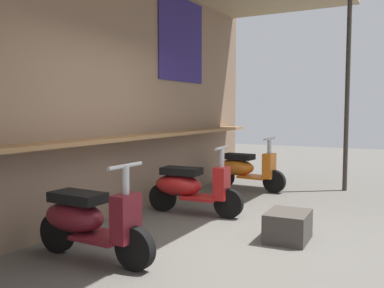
{
  "coord_description": "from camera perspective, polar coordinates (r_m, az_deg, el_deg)",
  "views": [
    {
      "loc": [
        -4.11,
        -1.74,
        1.45
      ],
      "look_at": [
        1.24,
        1.17,
        0.96
      ],
      "focal_mm": 39.56,
      "sensor_mm": 36.0,
      "label": 1
    }
  ],
  "objects": [
    {
      "name": "scooter_orange",
      "position": [
        7.8,
        7.07,
        -3.29
      ],
      "size": [
        0.49,
        1.4,
        0.97
      ],
      "rotation": [
        0.0,
        0.0,
        -1.64
      ],
      "color": "orange",
      "rests_on": "ground_plane"
    },
    {
      "name": "merchandise_crate",
      "position": [
        4.92,
        12.8,
        -10.75
      ],
      "size": [
        0.58,
        0.47,
        0.32
      ],
      "primitive_type": "cube",
      "rotation": [
        0.0,
        0.0,
        0.05
      ],
      "color": "#3D3833",
      "rests_on": "ground_plane"
    },
    {
      "name": "ground_plane",
      "position": [
        4.7,
        5.47,
        -13.45
      ],
      "size": [
        25.75,
        25.75,
        0.0
      ],
      "primitive_type": "plane",
      "color": "#56544F"
    },
    {
      "name": "scooter_red",
      "position": [
        5.93,
        -0.39,
        -5.75
      ],
      "size": [
        0.5,
        1.4,
        0.97
      ],
      "rotation": [
        0.0,
        0.0,
        -1.49
      ],
      "color": "red",
      "rests_on": "ground_plane"
    },
    {
      "name": "scooter_maroon",
      "position": [
        4.29,
        -13.96,
        -9.91
      ],
      "size": [
        0.46,
        1.4,
        0.97
      ],
      "rotation": [
        0.0,
        0.0,
        -1.6
      ],
      "color": "maroon",
      "rests_on": "ground_plane"
    },
    {
      "name": "market_stall_facade",
      "position": [
        5.46,
        -12.47,
        10.35
      ],
      "size": [
        9.2,
        2.8,
        3.58
      ],
      "color": "#7F6651",
      "rests_on": "ground_plane"
    }
  ]
}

